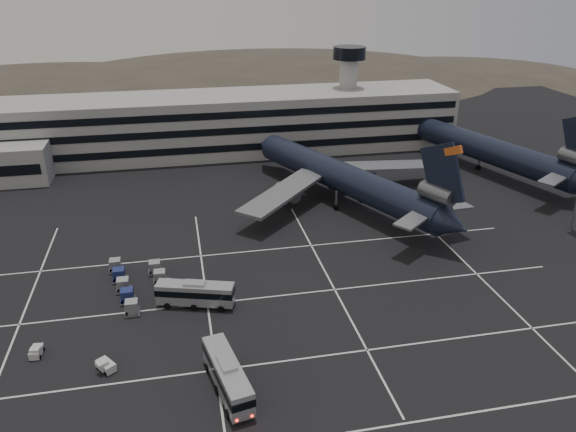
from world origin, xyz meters
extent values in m
plane|color=black|center=(0.00, 0.00, 0.00)|extent=(260.00, 260.00, 0.00)
cube|color=silver|center=(0.00, -10.00, 0.01)|extent=(90.00, 0.25, 0.01)
cube|color=silver|center=(0.00, 4.00, 0.01)|extent=(90.00, 0.25, 0.01)
cube|color=silver|center=(0.00, 18.00, 0.01)|extent=(90.00, 0.25, 0.01)
cube|color=silver|center=(-30.00, 6.00, 0.01)|extent=(0.25, 55.00, 0.01)
cube|color=silver|center=(-6.00, 6.00, 0.01)|extent=(0.25, 55.00, 0.01)
cube|color=silver|center=(12.00, 6.00, 0.01)|extent=(0.25, 55.00, 0.01)
cube|color=silver|center=(34.00, 6.00, 0.01)|extent=(0.25, 55.00, 0.01)
cube|color=gray|center=(0.00, 72.00, 7.00)|extent=(120.00, 18.00, 14.00)
cube|color=black|center=(0.00, 62.95, 3.50)|extent=(118.00, 0.20, 1.60)
cube|color=black|center=(0.00, 62.95, 7.50)|extent=(118.00, 0.20, 1.60)
cube|color=black|center=(0.00, 62.95, 11.20)|extent=(118.00, 0.20, 1.60)
cylinder|color=gray|center=(35.00, 74.00, 11.00)|extent=(4.40, 4.40, 22.00)
cylinder|color=black|center=(35.00, 74.00, 22.50)|extent=(8.00, 8.00, 3.00)
ellipsoid|color=#38332B|center=(-60.00, 170.00, -10.50)|extent=(196.00, 140.00, 32.00)
ellipsoid|color=#38332B|center=(30.00, 170.00, -13.50)|extent=(252.00, 180.00, 44.00)
ellipsoid|color=#38332B|center=(110.00, 170.00, -9.00)|extent=(168.00, 120.00, 24.00)
cylinder|color=black|center=(22.20, 34.51, 5.20)|extent=(24.56, 46.16, 5.60)
cone|color=black|center=(11.58, 58.46, 5.20)|extent=(6.94, 6.38, 5.60)
cone|color=black|center=(32.93, 10.28, 5.20)|extent=(6.63, 6.61, 5.04)
cube|color=black|center=(31.51, 13.48, 12.60)|extent=(4.29, 8.86, 10.97)
cube|color=#CC561B|center=(32.12, 12.11, 16.80)|extent=(1.81, 3.18, 2.24)
cylinder|color=#595B60|center=(31.31, 13.93, 9.30)|extent=(4.90, 6.58, 2.70)
cube|color=slate|center=(27.27, 12.69, 5.80)|extent=(7.96, 6.99, 0.87)
cube|color=slate|center=(34.95, 16.09, 5.80)|extent=(8.00, 4.68, 0.87)
cube|color=slate|center=(9.96, 31.27, 4.40)|extent=(19.26, 19.63, 1.75)
cylinder|color=#595B60|center=(11.48, 35.23, 2.70)|extent=(4.70, 6.12, 2.70)
cube|color=slate|center=(32.81, 41.40, 4.40)|extent=(22.17, 6.22, 1.75)
cylinder|color=#595B60|center=(28.86, 42.93, 2.70)|extent=(4.70, 6.12, 2.70)
cylinder|color=slate|center=(15.97, 48.55, 2.20)|extent=(0.44, 0.44, 3.00)
cylinder|color=black|center=(15.97, 48.55, 0.55)|extent=(0.90, 1.21, 1.10)
cylinder|color=slate|center=(20.08, 31.38, 2.20)|extent=(0.44, 0.44, 3.00)
cylinder|color=black|center=(20.08, 31.38, 0.55)|extent=(0.90, 1.21, 1.10)
cylinder|color=slate|center=(25.93, 33.97, 2.20)|extent=(0.44, 0.44, 3.00)
cylinder|color=black|center=(25.93, 33.97, 0.55)|extent=(0.90, 1.21, 1.10)
cylinder|color=black|center=(57.75, 46.85, 5.20)|extent=(19.81, 47.46, 5.60)
cone|color=black|center=(49.85, 71.83, 5.20)|extent=(6.70, 5.98, 5.60)
cylinder|color=#595B60|center=(64.53, 25.40, 9.30)|extent=(4.38, 6.53, 2.70)
cube|color=slate|center=(60.38, 24.61, 5.80)|extent=(8.11, 6.48, 0.87)
cylinder|color=slate|center=(57.75, 46.85, 2.20)|extent=(0.44, 0.44, 3.00)
cylinder|color=black|center=(57.75, 46.85, 0.55)|extent=(0.81, 1.20, 1.10)
cube|color=#979B9F|center=(-5.02, -13.55, 2.05)|extent=(4.61, 11.28, 3.00)
cube|color=black|center=(-5.02, -13.55, 2.41)|extent=(4.68, 11.35, 0.95)
cube|color=#979B9F|center=(-5.02, -13.55, 3.73)|extent=(2.16, 3.26, 0.35)
cylinder|color=black|center=(-5.49, -17.58, 0.48)|extent=(0.50, 1.00, 0.96)
cylinder|color=black|center=(-3.04, -17.09, 0.48)|extent=(0.50, 1.00, 0.96)
cylinder|color=black|center=(-6.25, -13.80, 0.48)|extent=(0.50, 1.00, 0.96)
cylinder|color=black|center=(-3.79, -13.31, 0.48)|extent=(0.50, 1.00, 0.96)
cylinder|color=black|center=(-7.00, -10.02, 0.48)|extent=(0.50, 1.00, 0.96)
cylinder|color=black|center=(-4.55, -9.53, 0.48)|extent=(0.50, 1.00, 0.96)
cube|color=#FF0C05|center=(-4.72, -19.13, 0.90)|extent=(0.26, 0.13, 0.22)
cube|color=#FF0C05|center=(-3.15, -18.81, 0.90)|extent=(0.26, 0.13, 0.22)
cube|color=#979B9F|center=(-7.51, 3.85, 1.94)|extent=(10.62, 5.31, 2.83)
cube|color=black|center=(-7.51, 3.85, 2.28)|extent=(10.70, 5.39, 0.90)
cube|color=#979B9F|center=(-7.51, 3.85, 3.52)|extent=(3.15, 2.28, 0.33)
cylinder|color=black|center=(-4.38, 1.65, 0.45)|extent=(0.96, 0.56, 0.91)
cylinder|color=black|center=(-3.69, 3.91, 0.45)|extent=(0.96, 0.56, 0.91)
cylinder|color=black|center=(-7.86, 2.72, 0.45)|extent=(0.96, 0.56, 0.91)
cylinder|color=black|center=(-7.16, 4.97, 0.45)|extent=(0.96, 0.56, 0.91)
cylinder|color=black|center=(-11.33, 3.79, 0.45)|extent=(0.96, 0.56, 0.91)
cylinder|color=black|center=(-10.64, 6.04, 0.45)|extent=(0.96, 0.56, 0.91)
cube|color=beige|center=(-26.51, -3.09, 0.54)|extent=(1.36, 2.26, 0.89)
cube|color=beige|center=(-26.55, -3.58, 1.13)|extent=(1.15, 0.97, 0.49)
cylinder|color=black|center=(-27.12, -3.83, 0.28)|extent=(0.26, 0.57, 0.55)
cylinder|color=black|center=(-26.03, -3.92, 0.28)|extent=(0.26, 0.57, 0.55)
cylinder|color=black|center=(-26.99, -2.25, 0.28)|extent=(0.26, 0.57, 0.55)
cylinder|color=black|center=(-25.90, -2.34, 0.28)|extent=(0.26, 0.57, 0.55)
cube|color=beige|center=(-18.23, -7.43, 0.60)|extent=(2.46, 2.69, 0.97)
cube|color=beige|center=(-17.90, -7.87, 1.24)|extent=(1.54, 1.49, 0.54)
cylinder|color=black|center=(-18.19, -8.48, 0.30)|extent=(0.55, 0.63, 0.61)
cylinder|color=black|center=(-17.23, -7.78, 0.30)|extent=(0.55, 0.63, 0.61)
cylinder|color=black|center=(-19.22, -7.09, 0.30)|extent=(0.55, 0.63, 0.61)
cylinder|color=black|center=(-18.26, -6.38, 0.30)|extent=(0.55, 0.63, 0.61)
cube|color=#2D2D30|center=(-15.86, 3.63, 0.17)|extent=(2.47, 2.70, 0.19)
cylinder|color=black|center=(-15.86, 3.63, 0.10)|extent=(0.10, 0.21, 0.21)
cube|color=gray|center=(-15.86, 3.63, 1.10)|extent=(1.95, 1.95, 1.67)
cube|color=#2D2D30|center=(-10.78, 4.86, 0.17)|extent=(2.47, 2.70, 0.19)
cylinder|color=black|center=(-10.78, 4.86, 0.10)|extent=(0.10, 0.21, 0.21)
cube|color=gray|center=(-10.78, 4.86, 1.10)|extent=(1.95, 1.95, 1.67)
cube|color=#2D2D30|center=(-16.60, 6.67, 0.17)|extent=(2.47, 2.70, 0.19)
cylinder|color=black|center=(-16.60, 6.67, 0.10)|extent=(0.10, 0.21, 0.21)
cube|color=navy|center=(-16.60, 6.67, 1.10)|extent=(1.95, 1.95, 1.67)
cube|color=#2D2D30|center=(-11.52, 7.90, 0.17)|extent=(2.47, 2.70, 0.19)
cylinder|color=black|center=(-11.52, 7.90, 0.10)|extent=(0.10, 0.21, 0.21)
cube|color=gray|center=(-11.52, 7.90, 1.10)|extent=(1.95, 1.95, 1.67)
cube|color=#2D2D30|center=(-17.34, 9.71, 0.17)|extent=(2.47, 2.70, 0.19)
cylinder|color=black|center=(-17.34, 9.71, 0.10)|extent=(0.10, 0.21, 0.21)
cube|color=gray|center=(-17.34, 9.71, 1.10)|extent=(1.95, 1.95, 1.67)
cube|color=#2D2D30|center=(-12.26, 10.95, 0.17)|extent=(2.47, 2.70, 0.19)
cylinder|color=black|center=(-12.26, 10.95, 0.10)|extent=(0.10, 0.21, 0.21)
cube|color=gray|center=(-12.26, 10.95, 1.10)|extent=(1.95, 1.95, 1.67)
cube|color=#2D2D30|center=(-18.08, 12.76, 0.17)|extent=(2.47, 2.70, 0.19)
cylinder|color=black|center=(-18.08, 12.76, 0.10)|extent=(0.10, 0.21, 0.21)
cube|color=navy|center=(-18.08, 12.76, 1.10)|extent=(1.95, 1.95, 1.67)
cube|color=#2D2D30|center=(-13.00, 13.99, 0.17)|extent=(2.47, 2.70, 0.19)
cylinder|color=black|center=(-13.00, 13.99, 0.10)|extent=(0.10, 0.21, 0.21)
cube|color=gray|center=(-13.00, 13.99, 1.10)|extent=(1.95, 1.95, 1.67)
cube|color=#2D2D30|center=(-18.82, 15.80, 0.17)|extent=(2.47, 2.70, 0.19)
cylinder|color=black|center=(-18.82, 15.80, 0.10)|extent=(0.10, 0.21, 0.21)
cube|color=gray|center=(-18.82, 15.80, 1.10)|extent=(1.95, 1.95, 1.67)
camera|label=1|loc=(-8.30, -61.64, 42.10)|focal=35.00mm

